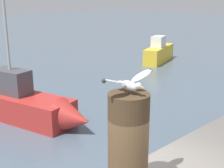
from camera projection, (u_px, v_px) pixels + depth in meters
The scene contains 4 objects.
mooring_post at pixel (128, 143), 3.28m from camera, with size 0.44×0.44×1.11m, color #4C3823.
seagull at pixel (129, 83), 3.10m from camera, with size 0.68×0.39×0.21m.
boat_yellow at pixel (160, 52), 18.25m from camera, with size 3.82×2.02×1.52m.
boat_red at pixel (28, 105), 9.49m from camera, with size 2.27×4.80×4.58m.
Camera 1 is at (-2.29, -2.37, 3.72)m, focal length 49.60 mm.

